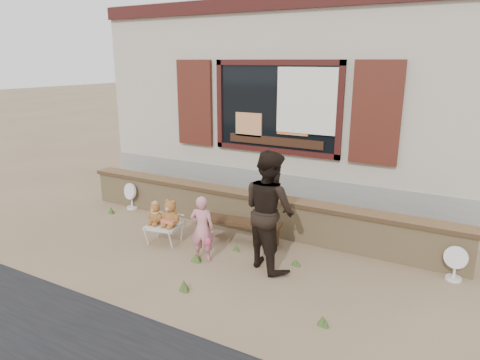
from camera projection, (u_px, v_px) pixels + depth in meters
The scene contains 12 objects.
ground at pixel (222, 250), 6.74m from camera, with size 80.00×80.00×0.00m, color brown.
shopfront at pixel (321, 100), 9.98m from camera, with size 8.04×5.13×4.00m.
brick_wall at pixel (251, 211), 7.49m from camera, with size 7.10×0.36×0.67m.
bench at pixel (237, 225), 7.01m from camera, with size 1.48×0.46×0.37m.
folding_chair at pixel (164, 226), 6.93m from camera, with size 0.59×0.54×0.32m.
teddy_bear_left at pixel (156, 213), 6.92m from camera, with size 0.27×0.24×0.38m, color brown, non-canonical shape.
teddy_bear_right at pixel (171, 213), 6.82m from camera, with size 0.33×0.29×0.45m, color brown, non-canonical shape.
child at pixel (202, 228), 6.29m from camera, with size 0.36×0.24×1.00m, color pink.
adult at pixel (269, 210), 5.99m from camera, with size 0.83×0.65×1.72m, color black.
fan_left at pixel (132, 196), 8.56m from camera, with size 0.34×0.22×0.53m.
fan_right at pixel (456, 263), 5.76m from camera, with size 0.32×0.21×0.50m.
grass_tufts at pixel (205, 256), 6.41m from camera, with size 4.92×1.83×0.15m.
Camera 1 is at (3.27, -5.27, 2.88)m, focal length 32.00 mm.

